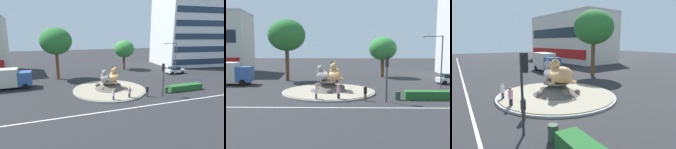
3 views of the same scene
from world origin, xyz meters
The scene contains 15 objects.
ground_plane centered at (0.00, 0.00, 0.00)m, with size 160.00×160.00×0.00m, color #28282B.
lane_centreline centered at (0.00, -7.41, 0.00)m, with size 112.00×0.20×0.01m, color silver.
roundabout_island centered at (0.00, 0.01, 0.44)m, with size 11.07×11.07×1.39m.
cat_statue_grey centered at (-0.80, -0.05, 2.16)m, with size 1.85×2.11×2.10m.
cat_statue_calico centered at (0.75, 0.02, 2.28)m, with size 2.11×2.50×2.44m.
traffic_light_mast centered at (6.01, -5.05, 3.20)m, with size 0.35×0.46×4.55m.
clipped_hedge_strip centered at (10.97, -3.74, 0.45)m, with size 5.70×1.20×0.90m, color #235B28.
broadleaf_tree_behind_island centered at (-7.11, 9.89, 7.17)m, with size 5.83×5.83×9.70m.
second_tree_near_tower centered at (8.75, 15.15, 5.03)m, with size 4.87×4.87×7.13m.
streetlight_arm centered at (14.29, 3.46, 4.10)m, with size 2.70×0.47×6.90m.
pedestrian_black_shirt centered at (3.97, -4.51, 0.84)m, with size 0.35×0.35×1.61m.
pedestrian_pink_shirt centered at (1.25, -4.62, 0.89)m, with size 0.36×0.36×1.70m.
pedestrian_white_shirt centered at (-1.02, -4.74, 0.83)m, with size 0.32×0.32×1.57m.
delivery_box_truck centered at (-14.79, 5.70, 1.72)m, with size 6.58×2.77×3.21m.
litter_bin centered at (7.36, -4.03, 0.45)m, with size 0.56×0.56×0.90m.
Camera 2 is at (1.66, -29.73, 5.63)m, focal length 40.39 mm.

